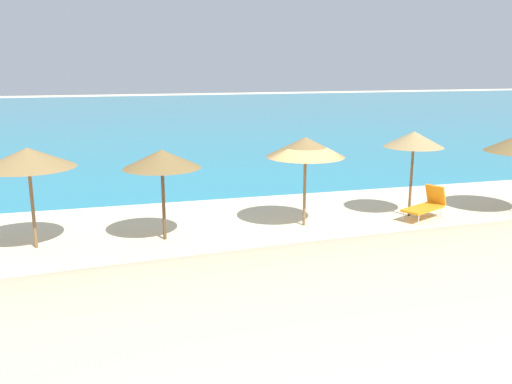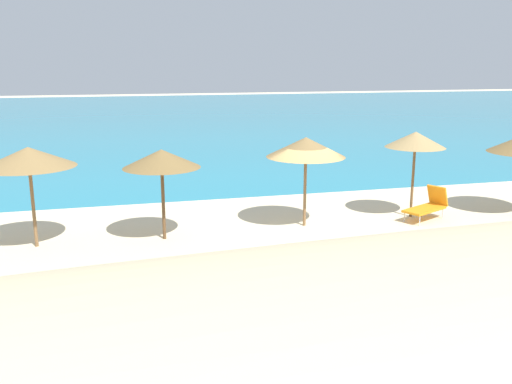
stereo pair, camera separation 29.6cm
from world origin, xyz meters
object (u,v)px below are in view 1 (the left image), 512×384
object	(u,v)px
lounge_chair_2	(426,205)
beach_umbrella_4	(305,147)
beach_umbrella_3	(162,159)
beach_umbrella_5	(414,140)
beach_umbrella_2	(28,158)
beach_ball	(62,290)

from	to	relation	value
lounge_chair_2	beach_umbrella_4	bearing A→B (deg)	59.89
beach_umbrella_3	beach_umbrella_5	size ratio (longest dim) A/B	0.93
beach_umbrella_4	beach_umbrella_5	bearing A→B (deg)	1.57
beach_umbrella_2	beach_umbrella_5	xyz separation A→B (m)	(11.78, 0.15, 0.05)
beach_umbrella_2	beach_ball	world-z (taller)	beach_umbrella_2
beach_umbrella_4	beach_umbrella_5	distance (m)	3.82
beach_umbrella_4	beach_umbrella_2	bearing A→B (deg)	-179.70
beach_umbrella_4	beach_umbrella_5	size ratio (longest dim) A/B	0.99
beach_umbrella_4	beach_ball	size ratio (longest dim) A/B	8.46
beach_umbrella_3	beach_umbrella_5	distance (m)	8.25
beach_umbrella_4	beach_ball	bearing A→B (deg)	-152.20
beach_umbrella_3	beach_ball	xyz separation A→B (m)	(-2.64, -3.48, -2.21)
beach_umbrella_3	lounge_chair_2	xyz separation A→B (m)	(8.60, -0.07, -1.92)
beach_umbrella_4	beach_ball	world-z (taller)	beach_umbrella_4
beach_umbrella_5	beach_ball	world-z (taller)	beach_umbrella_5
beach_umbrella_2	beach_umbrella_3	bearing A→B (deg)	-3.32
beach_umbrella_4	lounge_chair_2	xyz separation A→B (m)	(4.18, -0.32, -2.05)
beach_ball	beach_umbrella_5	bearing A→B (deg)	19.39
beach_umbrella_2	beach_umbrella_4	xyz separation A→B (m)	(7.97, 0.04, -0.03)
beach_umbrella_2	beach_umbrella_3	xyz separation A→B (m)	(3.55, -0.21, -0.16)
beach_umbrella_3	beach_umbrella_4	xyz separation A→B (m)	(4.42, 0.25, 0.13)
beach_umbrella_2	beach_ball	xyz separation A→B (m)	(0.91, -3.68, -2.37)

